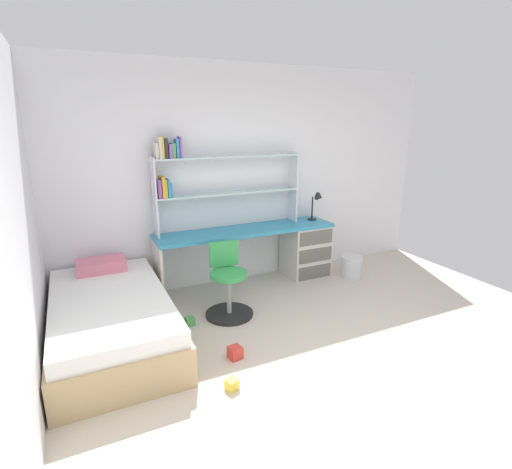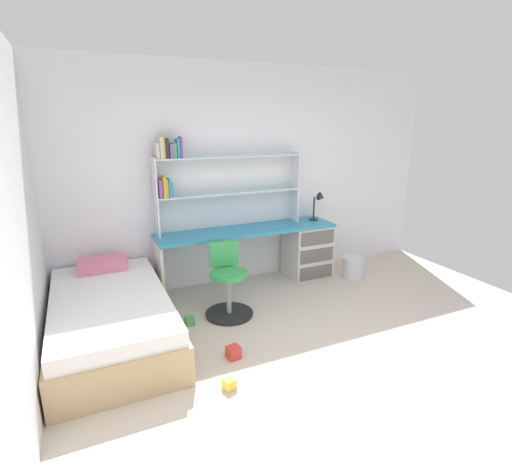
{
  "view_description": "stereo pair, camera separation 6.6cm",
  "coord_description": "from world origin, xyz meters",
  "px_view_note": "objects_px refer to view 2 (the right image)",
  "views": [
    {
      "loc": [
        -1.96,
        -2.09,
        2.05
      ],
      "look_at": [
        -0.26,
        1.51,
        0.9
      ],
      "focal_mm": 27.7,
      "sensor_mm": 36.0,
      "label": 1
    },
    {
      "loc": [
        -1.9,
        -2.12,
        2.05
      ],
      "look_at": [
        -0.26,
        1.51,
        0.9
      ],
      "focal_mm": 27.7,
      "sensor_mm": 36.0,
      "label": 2
    }
  ],
  "objects_px": {
    "waste_bin": "(353,267)",
    "toy_block_red_0": "(233,352)",
    "bookshelf_hutch": "(208,175)",
    "bed_platform": "(111,318)",
    "swivel_chair": "(228,287)",
    "desk": "(292,247)",
    "toy_block_yellow_1": "(229,384)",
    "desk_lamp": "(320,202)",
    "toy_block_green_2": "(190,321)"
  },
  "relations": [
    {
      "from": "toy_block_yellow_1",
      "to": "toy_block_red_0",
      "type": "bearing_deg",
      "value": 64.27
    },
    {
      "from": "toy_block_green_2",
      "to": "toy_block_red_0",
      "type": "bearing_deg",
      "value": -75.25
    },
    {
      "from": "bed_platform",
      "to": "toy_block_yellow_1",
      "type": "height_order",
      "value": "bed_platform"
    },
    {
      "from": "bed_platform",
      "to": "toy_block_green_2",
      "type": "bearing_deg",
      "value": 0.31
    },
    {
      "from": "desk",
      "to": "swivel_chair",
      "type": "bearing_deg",
      "value": -150.86
    },
    {
      "from": "desk_lamp",
      "to": "toy_block_yellow_1",
      "type": "height_order",
      "value": "desk_lamp"
    },
    {
      "from": "toy_block_green_2",
      "to": "desk_lamp",
      "type": "bearing_deg",
      "value": 19.63
    },
    {
      "from": "desk",
      "to": "toy_block_red_0",
      "type": "bearing_deg",
      "value": -134.0
    },
    {
      "from": "waste_bin",
      "to": "swivel_chair",
      "type": "bearing_deg",
      "value": -171.55
    },
    {
      "from": "desk_lamp",
      "to": "toy_block_red_0",
      "type": "xyz_separation_m",
      "value": [
        -1.82,
        -1.47,
        -0.95
      ]
    },
    {
      "from": "desk_lamp",
      "to": "swivel_chair",
      "type": "distance_m",
      "value": 1.83
    },
    {
      "from": "bookshelf_hutch",
      "to": "toy_block_green_2",
      "type": "relative_size",
      "value": 20.55
    },
    {
      "from": "bed_platform",
      "to": "toy_block_red_0",
      "type": "height_order",
      "value": "bed_platform"
    },
    {
      "from": "waste_bin",
      "to": "toy_block_red_0",
      "type": "xyz_separation_m",
      "value": [
        -2.16,
        -1.09,
        -0.09
      ]
    },
    {
      "from": "desk",
      "to": "toy_block_green_2",
      "type": "xyz_separation_m",
      "value": [
        -1.6,
        -0.7,
        -0.38
      ]
    },
    {
      "from": "desk_lamp",
      "to": "waste_bin",
      "type": "height_order",
      "value": "desk_lamp"
    },
    {
      "from": "bookshelf_hutch",
      "to": "waste_bin",
      "type": "height_order",
      "value": "bookshelf_hutch"
    },
    {
      "from": "desk_lamp",
      "to": "bed_platform",
      "type": "xyz_separation_m",
      "value": [
        -2.78,
        -0.72,
        -0.76
      ]
    },
    {
      "from": "bookshelf_hutch",
      "to": "swivel_chair",
      "type": "relative_size",
      "value": 2.31
    },
    {
      "from": "bed_platform",
      "to": "waste_bin",
      "type": "bearing_deg",
      "value": 6.38
    },
    {
      "from": "toy_block_green_2",
      "to": "waste_bin",
      "type": "bearing_deg",
      "value": 8.3
    },
    {
      "from": "swivel_chair",
      "to": "toy_block_red_0",
      "type": "height_order",
      "value": "swivel_chair"
    },
    {
      "from": "toy_block_green_2",
      "to": "swivel_chair",
      "type": "bearing_deg",
      "value": 7.68
    },
    {
      "from": "waste_bin",
      "to": "toy_block_yellow_1",
      "type": "bearing_deg",
      "value": -147.76
    },
    {
      "from": "swivel_chair",
      "to": "toy_block_yellow_1",
      "type": "height_order",
      "value": "swivel_chair"
    },
    {
      "from": "swivel_chair",
      "to": "toy_block_green_2",
      "type": "distance_m",
      "value": 0.53
    },
    {
      "from": "bed_platform",
      "to": "toy_block_red_0",
      "type": "bearing_deg",
      "value": -38.1
    },
    {
      "from": "desk_lamp",
      "to": "toy_block_green_2",
      "type": "distance_m",
      "value": 2.35
    },
    {
      "from": "bed_platform",
      "to": "toy_block_red_0",
      "type": "distance_m",
      "value": 1.23
    },
    {
      "from": "desk_lamp",
      "to": "bookshelf_hutch",
      "type": "bearing_deg",
      "value": 175.54
    },
    {
      "from": "waste_bin",
      "to": "toy_block_red_0",
      "type": "height_order",
      "value": "waste_bin"
    },
    {
      "from": "swivel_chair",
      "to": "toy_block_red_0",
      "type": "xyz_separation_m",
      "value": [
        -0.26,
        -0.81,
        -0.26
      ]
    },
    {
      "from": "bookshelf_hutch",
      "to": "swivel_chair",
      "type": "distance_m",
      "value": 1.36
    },
    {
      "from": "toy_block_green_2",
      "to": "toy_block_yellow_1",
      "type": "bearing_deg",
      "value": -89.35
    },
    {
      "from": "toy_block_yellow_1",
      "to": "bed_platform",
      "type": "bearing_deg",
      "value": 124.18
    },
    {
      "from": "desk_lamp",
      "to": "toy_block_red_0",
      "type": "bearing_deg",
      "value": -141.09
    },
    {
      "from": "bed_platform",
      "to": "toy_block_green_2",
      "type": "distance_m",
      "value": 0.78
    },
    {
      "from": "desk_lamp",
      "to": "toy_block_green_2",
      "type": "height_order",
      "value": "desk_lamp"
    },
    {
      "from": "waste_bin",
      "to": "toy_block_green_2",
      "type": "distance_m",
      "value": 2.38
    },
    {
      "from": "bookshelf_hutch",
      "to": "swivel_chair",
      "type": "bearing_deg",
      "value": -94.77
    },
    {
      "from": "swivel_chair",
      "to": "waste_bin",
      "type": "relative_size",
      "value": 2.72
    },
    {
      "from": "toy_block_yellow_1",
      "to": "toy_block_green_2",
      "type": "distance_m",
      "value": 1.13
    },
    {
      "from": "bookshelf_hutch",
      "to": "waste_bin",
      "type": "xyz_separation_m",
      "value": [
        1.84,
        -0.49,
        -1.29
      ]
    },
    {
      "from": "bed_platform",
      "to": "toy_block_green_2",
      "type": "relative_size",
      "value": 21.91
    },
    {
      "from": "waste_bin",
      "to": "toy_block_yellow_1",
      "type": "relative_size",
      "value": 3.34
    },
    {
      "from": "desk",
      "to": "toy_block_yellow_1",
      "type": "bearing_deg",
      "value": -130.84
    },
    {
      "from": "bookshelf_hutch",
      "to": "toy_block_green_2",
      "type": "xyz_separation_m",
      "value": [
        -0.52,
        -0.84,
        -1.39
      ]
    },
    {
      "from": "waste_bin",
      "to": "toy_block_red_0",
      "type": "relative_size",
      "value": 2.62
    },
    {
      "from": "bookshelf_hutch",
      "to": "swivel_chair",
      "type": "height_order",
      "value": "bookshelf_hutch"
    },
    {
      "from": "toy_block_red_0",
      "to": "toy_block_yellow_1",
      "type": "xyz_separation_m",
      "value": [
        -0.18,
        -0.38,
        -0.01
      ]
    }
  ]
}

